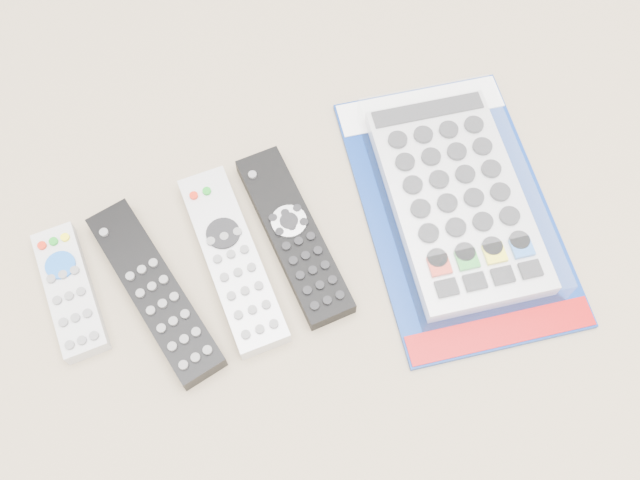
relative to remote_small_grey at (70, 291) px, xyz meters
name	(u,v)px	position (x,y,z in m)	size (l,w,h in m)	color
remote_small_grey	(70,291)	(0.00, 0.00, 0.00)	(0.04, 0.14, 0.02)	#B9B9BC
remote_slim_black	(155,291)	(0.08, -0.03, 0.00)	(0.08, 0.21, 0.02)	black
remote_silver_dvd	(232,259)	(0.16, -0.03, 0.00)	(0.06, 0.20, 0.02)	silver
remote_large_black	(294,235)	(0.23, -0.03, 0.00)	(0.05, 0.20, 0.02)	black
jumbo_remote_packaged	(457,198)	(0.40, -0.06, 0.01)	(0.24, 0.34, 0.04)	navy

